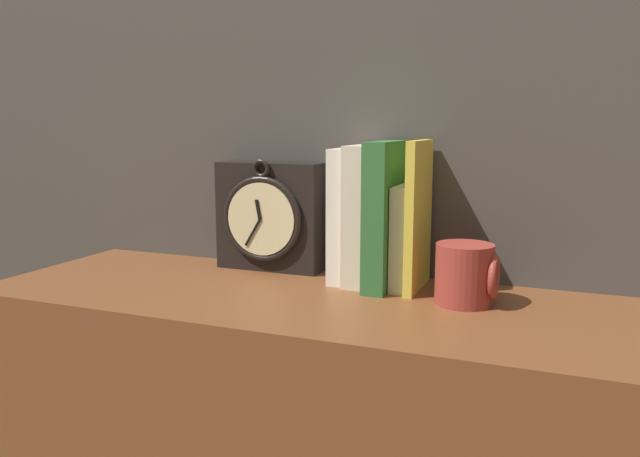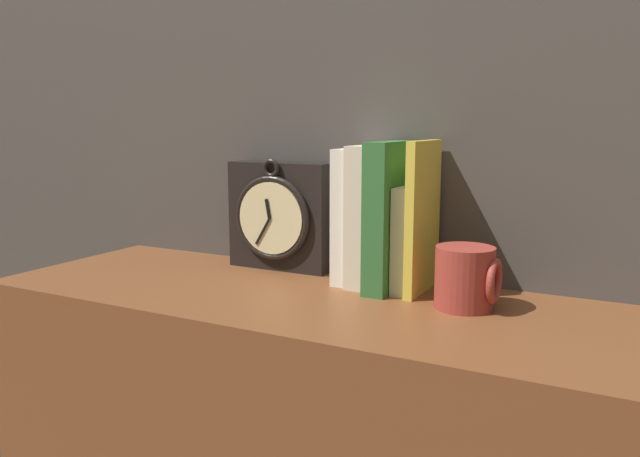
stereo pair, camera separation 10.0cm
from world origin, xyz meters
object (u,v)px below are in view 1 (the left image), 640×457
object	(u,v)px
book_slot2_green	(385,215)
mug	(466,274)
book_slot3_cream	(406,236)
book_slot1_cream	(363,215)
book_slot4_yellow	(419,216)
clock	(269,217)
book_slot0_white	(345,215)

from	to	relation	value
book_slot2_green	mug	size ratio (longest dim) A/B	2.61
book_slot3_cream	mug	size ratio (longest dim) A/B	1.85
book_slot1_cream	book_slot3_cream	distance (m)	0.08
book_slot2_green	book_slot4_yellow	bearing A→B (deg)	5.98
clock	book_slot4_yellow	size ratio (longest dim) A/B	0.85
clock	book_slot1_cream	bearing A→B (deg)	-8.03
book_slot0_white	book_slot2_green	world-z (taller)	book_slot2_green
book_slot1_cream	mug	xyz separation A→B (m)	(0.19, -0.07, -0.07)
book_slot1_cream	book_slot0_white	bearing A→B (deg)	171.21
clock	book_slot2_green	xyz separation A→B (m)	(0.24, -0.04, 0.02)
book_slot3_cream	book_slot4_yellow	distance (m)	0.04
book_slot0_white	mug	distance (m)	0.25
book_slot0_white	book_slot3_cream	xyz separation A→B (m)	(0.11, -0.01, -0.03)
book_slot3_cream	book_slot2_green	bearing A→B (deg)	-160.62
book_slot0_white	book_slot4_yellow	bearing A→B (deg)	-4.88
book_slot0_white	book_slot4_yellow	size ratio (longest dim) A/B	0.94
mug	clock	bearing A→B (deg)	166.11
book_slot0_white	book_slot2_green	xyz separation A→B (m)	(0.08, -0.02, 0.01)
clock	book_slot2_green	distance (m)	0.25
book_slot0_white	book_slot1_cream	distance (m)	0.04
clock	book_slot4_yellow	xyz separation A→B (m)	(0.30, -0.03, 0.02)
clock	mug	world-z (taller)	clock
book_slot0_white	book_slot3_cream	size ratio (longest dim) A/B	1.34
book_slot3_cream	book_slot0_white	bearing A→B (deg)	177.11
book_slot2_green	mug	xyz separation A→B (m)	(0.15, -0.06, -0.08)
book_slot2_green	book_slot4_yellow	xyz separation A→B (m)	(0.06, 0.01, 0.00)
book_slot0_white	book_slot4_yellow	xyz separation A→B (m)	(0.14, -0.01, 0.01)
book_slot1_cream	book_slot2_green	distance (m)	0.05
clock	book_slot0_white	bearing A→B (deg)	-7.87
mug	book_slot3_cream	bearing A→B (deg)	149.29
book_slot1_cream	mug	world-z (taller)	book_slot1_cream
book_slot2_green	mug	world-z (taller)	book_slot2_green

